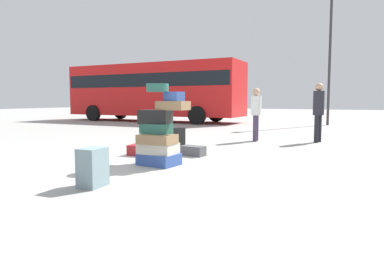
{
  "coord_description": "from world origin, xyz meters",
  "views": [
    {
      "loc": [
        3.36,
        -5.38,
        1.18
      ],
      "look_at": [
        0.06,
        1.06,
        0.58
      ],
      "focal_mm": 31.23,
      "sensor_mm": 36.0,
      "label": 1
    }
  ],
  "objects_px": {
    "person_tourist_with_camera": "(256,110)",
    "suitcase_tower": "(160,132)",
    "suitcase_maroon_behind_tower": "(144,150)",
    "suitcase_black_upright_blue": "(178,140)",
    "person_bearded_onlooker": "(319,107)",
    "suitcase_slate_foreground_far": "(93,167)",
    "parked_bus": "(153,89)",
    "suitcase_charcoal_foreground_near": "(193,151)",
    "lamp_post": "(330,37)"
  },
  "relations": [
    {
      "from": "person_tourist_with_camera",
      "to": "suitcase_tower",
      "type": "bearing_deg",
      "value": -12.96
    },
    {
      "from": "suitcase_maroon_behind_tower",
      "to": "suitcase_tower",
      "type": "bearing_deg",
      "value": -46.81
    },
    {
      "from": "suitcase_black_upright_blue",
      "to": "person_bearded_onlooker",
      "type": "distance_m",
      "value": 4.32
    },
    {
      "from": "suitcase_slate_foreground_far",
      "to": "parked_bus",
      "type": "height_order",
      "value": "parked_bus"
    },
    {
      "from": "suitcase_tower",
      "to": "suitcase_charcoal_foreground_near",
      "type": "bearing_deg",
      "value": 84.74
    },
    {
      "from": "suitcase_tower",
      "to": "parked_bus",
      "type": "bearing_deg",
      "value": 124.19
    },
    {
      "from": "suitcase_black_upright_blue",
      "to": "person_tourist_with_camera",
      "type": "distance_m",
      "value": 3.05
    },
    {
      "from": "suitcase_maroon_behind_tower",
      "to": "suitcase_charcoal_foreground_near",
      "type": "height_order",
      "value": "suitcase_maroon_behind_tower"
    },
    {
      "from": "suitcase_black_upright_blue",
      "to": "suitcase_charcoal_foreground_near",
      "type": "distance_m",
      "value": 0.64
    },
    {
      "from": "suitcase_black_upright_blue",
      "to": "parked_bus",
      "type": "relative_size",
      "value": 0.06
    },
    {
      "from": "suitcase_tower",
      "to": "suitcase_black_upright_blue",
      "type": "relative_size",
      "value": 2.64
    },
    {
      "from": "suitcase_maroon_behind_tower",
      "to": "person_bearded_onlooker",
      "type": "xyz_separation_m",
      "value": [
        3.06,
        4.08,
        0.87
      ]
    },
    {
      "from": "suitcase_charcoal_foreground_near",
      "to": "parked_bus",
      "type": "height_order",
      "value": "parked_bus"
    },
    {
      "from": "suitcase_charcoal_foreground_near",
      "to": "parked_bus",
      "type": "bearing_deg",
      "value": 132.53
    },
    {
      "from": "suitcase_tower",
      "to": "suitcase_black_upright_blue",
      "type": "xyz_separation_m",
      "value": [
        -0.44,
        1.44,
        -0.33
      ]
    },
    {
      "from": "suitcase_slate_foreground_far",
      "to": "lamp_post",
      "type": "height_order",
      "value": "lamp_post"
    },
    {
      "from": "suitcase_maroon_behind_tower",
      "to": "person_bearded_onlooker",
      "type": "height_order",
      "value": "person_bearded_onlooker"
    },
    {
      "from": "suitcase_tower",
      "to": "parked_bus",
      "type": "relative_size",
      "value": 0.15
    },
    {
      "from": "suitcase_charcoal_foreground_near",
      "to": "suitcase_tower",
      "type": "bearing_deg",
      "value": -90.44
    },
    {
      "from": "suitcase_black_upright_blue",
      "to": "suitcase_slate_foreground_far",
      "type": "relative_size",
      "value": 1.05
    },
    {
      "from": "suitcase_tower",
      "to": "suitcase_charcoal_foreground_near",
      "type": "distance_m",
      "value": 1.26
    },
    {
      "from": "suitcase_maroon_behind_tower",
      "to": "parked_bus",
      "type": "relative_size",
      "value": 0.06
    },
    {
      "from": "suitcase_slate_foreground_far",
      "to": "parked_bus",
      "type": "distance_m",
      "value": 14.42
    },
    {
      "from": "suitcase_charcoal_foreground_near",
      "to": "person_bearded_onlooker",
      "type": "relative_size",
      "value": 0.3
    },
    {
      "from": "suitcase_slate_foreground_far",
      "to": "person_tourist_with_camera",
      "type": "bearing_deg",
      "value": 80.11
    },
    {
      "from": "suitcase_maroon_behind_tower",
      "to": "person_tourist_with_camera",
      "type": "bearing_deg",
      "value": 60.99
    },
    {
      "from": "suitcase_black_upright_blue",
      "to": "suitcase_slate_foreground_far",
      "type": "xyz_separation_m",
      "value": [
        0.48,
        -3.2,
        -0.01
      ]
    },
    {
      "from": "suitcase_maroon_behind_tower",
      "to": "suitcase_charcoal_foreground_near",
      "type": "bearing_deg",
      "value": 17.14
    },
    {
      "from": "suitcase_slate_foreground_far",
      "to": "person_tourist_with_camera",
      "type": "distance_m",
      "value": 6.08
    },
    {
      "from": "suitcase_maroon_behind_tower",
      "to": "suitcase_slate_foreground_far",
      "type": "bearing_deg",
      "value": -77.13
    },
    {
      "from": "suitcase_maroon_behind_tower",
      "to": "suitcase_slate_foreground_far",
      "type": "distance_m",
      "value": 2.64
    },
    {
      "from": "suitcase_tower",
      "to": "suitcase_charcoal_foreground_near",
      "type": "height_order",
      "value": "suitcase_tower"
    },
    {
      "from": "suitcase_charcoal_foreground_near",
      "to": "suitcase_slate_foreground_far",
      "type": "relative_size",
      "value": 0.94
    },
    {
      "from": "person_tourist_with_camera",
      "to": "lamp_post",
      "type": "bearing_deg",
      "value": 165.1
    },
    {
      "from": "suitcase_tower",
      "to": "lamp_post",
      "type": "bearing_deg",
      "value": 81.29
    },
    {
      "from": "suitcase_maroon_behind_tower",
      "to": "person_tourist_with_camera",
      "type": "xyz_separation_m",
      "value": [
        1.42,
        3.55,
        0.8
      ]
    },
    {
      "from": "lamp_post",
      "to": "person_tourist_with_camera",
      "type": "bearing_deg",
      "value": -99.4
    },
    {
      "from": "parked_bus",
      "to": "lamp_post",
      "type": "relative_size",
      "value": 1.61
    },
    {
      "from": "suitcase_slate_foreground_far",
      "to": "suitcase_charcoal_foreground_near",
      "type": "bearing_deg",
      "value": 83.75
    },
    {
      "from": "suitcase_black_upright_blue",
      "to": "suitcase_charcoal_foreground_near",
      "type": "xyz_separation_m",
      "value": [
        0.55,
        -0.29,
        -0.17
      ]
    },
    {
      "from": "suitcase_black_upright_blue",
      "to": "suitcase_maroon_behind_tower",
      "type": "relative_size",
      "value": 0.88
    },
    {
      "from": "suitcase_charcoal_foreground_near",
      "to": "parked_bus",
      "type": "distance_m",
      "value": 12.08
    },
    {
      "from": "suitcase_charcoal_foreground_near",
      "to": "person_tourist_with_camera",
      "type": "height_order",
      "value": "person_tourist_with_camera"
    },
    {
      "from": "person_bearded_onlooker",
      "to": "lamp_post",
      "type": "relative_size",
      "value": 0.26
    },
    {
      "from": "person_tourist_with_camera",
      "to": "parked_bus",
      "type": "height_order",
      "value": "parked_bus"
    },
    {
      "from": "suitcase_tower",
      "to": "person_tourist_with_camera",
      "type": "relative_size",
      "value": 0.97
    },
    {
      "from": "suitcase_black_upright_blue",
      "to": "suitcase_slate_foreground_far",
      "type": "bearing_deg",
      "value": -60.58
    },
    {
      "from": "suitcase_maroon_behind_tower",
      "to": "parked_bus",
      "type": "bearing_deg",
      "value": 115.46
    },
    {
      "from": "suitcase_slate_foreground_far",
      "to": "person_tourist_with_camera",
      "type": "relative_size",
      "value": 0.35
    },
    {
      "from": "suitcase_slate_foreground_far",
      "to": "person_bearded_onlooker",
      "type": "distance_m",
      "value": 6.93
    }
  ]
}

